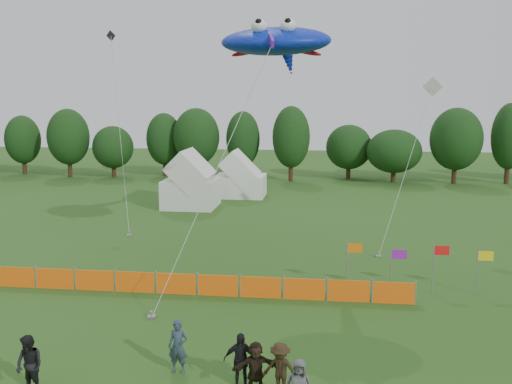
# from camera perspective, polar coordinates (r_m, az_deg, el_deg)

# --- Properties ---
(ground) EXTENTS (160.00, 160.00, 0.00)m
(ground) POSITION_cam_1_polar(r_m,az_deg,el_deg) (19.97, -2.27, -17.85)
(ground) COLOR #234C16
(ground) RESTS_ON ground
(treeline) EXTENTS (104.57, 8.78, 8.36)m
(treeline) POSITION_cam_1_polar(r_m,az_deg,el_deg) (62.61, 5.97, 4.96)
(treeline) COLOR #382314
(treeline) RESTS_ON ground
(tent_left) EXTENTS (4.34, 4.34, 3.83)m
(tent_left) POSITION_cam_1_polar(r_m,az_deg,el_deg) (47.79, -6.53, 0.80)
(tent_left) COLOR silver
(tent_left) RESTS_ON ground
(tent_right) EXTENTS (4.60, 3.68, 3.25)m
(tent_right) POSITION_cam_1_polar(r_m,az_deg,el_deg) (52.53, -1.58, 1.33)
(tent_right) COLOR white
(tent_right) RESTS_ON ground
(barrier_fence) EXTENTS (19.90, 0.06, 1.00)m
(barrier_fence) POSITION_cam_1_polar(r_m,az_deg,el_deg) (27.07, -5.94, -9.20)
(barrier_fence) COLOR #F25F0D
(barrier_fence) RESTS_ON ground
(flag_row) EXTENTS (6.73, 0.64, 2.29)m
(flag_row) POSITION_cam_1_polar(r_m,az_deg,el_deg) (27.99, 15.58, -6.76)
(flag_row) COLOR gray
(flag_row) RESTS_ON ground
(spectator_a) EXTENTS (0.71, 0.50, 1.85)m
(spectator_a) POSITION_cam_1_polar(r_m,az_deg,el_deg) (19.90, -7.80, -15.07)
(spectator_a) COLOR #2A3A46
(spectator_a) RESTS_ON ground
(spectator_b) EXTENTS (1.11, 0.98, 1.90)m
(spectator_b) POSITION_cam_1_polar(r_m,az_deg,el_deg) (19.76, -21.72, -15.80)
(spectator_b) COLOR black
(spectator_b) RESTS_ON ground
(spectator_c) EXTENTS (1.28, 0.97, 1.76)m
(spectator_c) POSITION_cam_1_polar(r_m,az_deg,el_deg) (18.37, 2.44, -17.36)
(spectator_c) COLOR black
(spectator_c) RESTS_ON ground
(spectator_d) EXTENTS (1.09, 0.50, 1.83)m
(spectator_d) POSITION_cam_1_polar(r_m,az_deg,el_deg) (18.85, -1.59, -16.48)
(spectator_d) COLOR black
(spectator_d) RESTS_ON ground
(spectator_f) EXTENTS (1.61, 0.92, 1.65)m
(spectator_f) POSITION_cam_1_polar(r_m,az_deg,el_deg) (18.63, -0.02, -17.12)
(spectator_f) COLOR black
(spectator_f) RESTS_ON ground
(stingray_kite) EXTENTS (7.62, 14.35, 12.85)m
(stingray_kite) POSITION_cam_1_polar(r_m,az_deg,el_deg) (29.47, 2.12, 14.72)
(stingray_kite) COLOR #0E2AD3
(stingray_kite) RESTS_ON ground
(small_kite_white) EXTENTS (4.32, 6.01, 10.42)m
(small_kite_white) POSITION_cam_1_polar(r_m,az_deg,el_deg) (37.10, 15.99, 6.05)
(small_kite_white) COLOR silver
(small_kite_white) RESTS_ON ground
(small_kite_dark) EXTENTS (4.22, 7.91, 14.14)m
(small_kite_dark) POSITION_cam_1_polar(r_m,az_deg,el_deg) (42.52, -13.60, 7.33)
(small_kite_dark) COLOR black
(small_kite_dark) RESTS_ON ground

